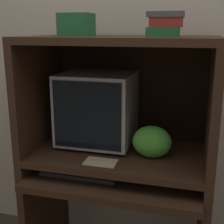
{
  "coord_description": "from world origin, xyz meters",
  "views": [
    {
      "loc": [
        0.38,
        -1.28,
        1.42
      ],
      "look_at": [
        -0.04,
        0.28,
        0.99
      ],
      "focal_mm": 50.0,
      "sensor_mm": 36.0,
      "label": 1
    }
  ],
  "objects_px": {
    "keyboard": "(80,172)",
    "snack_bag": "(152,142)",
    "storage_box": "(77,25)",
    "mouse": "(128,179)",
    "crt_monitor": "(98,108)",
    "book_stack": "(165,24)"
  },
  "relations": [
    {
      "from": "keyboard",
      "to": "book_stack",
      "type": "height_order",
      "value": "book_stack"
    },
    {
      "from": "keyboard",
      "to": "mouse",
      "type": "bearing_deg",
      "value": -2.88
    },
    {
      "from": "mouse",
      "to": "storage_box",
      "type": "bearing_deg",
      "value": 159.49
    },
    {
      "from": "keyboard",
      "to": "snack_bag",
      "type": "distance_m",
      "value": 0.41
    },
    {
      "from": "book_stack",
      "to": "snack_bag",
      "type": "bearing_deg",
      "value": 148.53
    },
    {
      "from": "snack_bag",
      "to": "storage_box",
      "type": "relative_size",
      "value": 1.27
    },
    {
      "from": "storage_box",
      "to": "snack_bag",
      "type": "bearing_deg",
      "value": 0.24
    },
    {
      "from": "book_stack",
      "to": "crt_monitor",
      "type": "bearing_deg",
      "value": 159.3
    },
    {
      "from": "keyboard",
      "to": "storage_box",
      "type": "relative_size",
      "value": 2.55
    },
    {
      "from": "mouse",
      "to": "book_stack",
      "type": "bearing_deg",
      "value": 31.39
    },
    {
      "from": "crt_monitor",
      "to": "mouse",
      "type": "xyz_separation_m",
      "value": [
        0.23,
        -0.23,
        -0.3
      ]
    },
    {
      "from": "keyboard",
      "to": "storage_box",
      "type": "height_order",
      "value": "storage_box"
    },
    {
      "from": "crt_monitor",
      "to": "snack_bag",
      "type": "distance_m",
      "value": 0.37
    },
    {
      "from": "storage_box",
      "to": "crt_monitor",
      "type": "bearing_deg",
      "value": 59.81
    },
    {
      "from": "snack_bag",
      "to": "mouse",
      "type": "bearing_deg",
      "value": -130.89
    },
    {
      "from": "keyboard",
      "to": "book_stack",
      "type": "xyz_separation_m",
      "value": [
        0.41,
        0.07,
        0.76
      ]
    },
    {
      "from": "keyboard",
      "to": "book_stack",
      "type": "bearing_deg",
      "value": 10.31
    },
    {
      "from": "storage_box",
      "to": "book_stack",
      "type": "bearing_deg",
      "value": -3.26
    },
    {
      "from": "crt_monitor",
      "to": "book_stack",
      "type": "xyz_separation_m",
      "value": [
        0.37,
        -0.14,
        0.46
      ]
    },
    {
      "from": "mouse",
      "to": "keyboard",
      "type": "bearing_deg",
      "value": 177.12
    },
    {
      "from": "keyboard",
      "to": "snack_bag",
      "type": "bearing_deg",
      "value": 15.55
    },
    {
      "from": "keyboard",
      "to": "mouse",
      "type": "relative_size",
      "value": 6.23
    }
  ]
}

